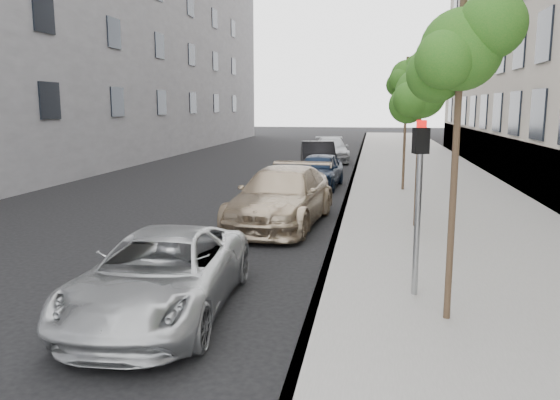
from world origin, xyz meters
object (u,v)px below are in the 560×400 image
(tree_far, at_px, (408,76))
(signal_pole, at_px, (419,187))
(tree_near, at_px, (463,51))
(tree_mid, at_px, (422,93))
(sedan_blue, at_px, (319,170))
(suv, at_px, (282,197))
(sedan_rear, at_px, (331,150))
(minivan, at_px, (161,274))
(sedan_black, at_px, (318,157))

(tree_far, distance_m, signal_pole, 12.24)
(tree_near, relative_size, tree_mid, 1.09)
(tree_far, xyz_separation_m, sedan_blue, (-3.33, 0.92, -3.66))
(suv, relative_size, sedan_rear, 1.10)
(tree_mid, height_order, suv, tree_mid)
(signal_pole, bearing_deg, sedan_rear, 81.70)
(tree_near, bearing_deg, tree_far, 90.00)
(signal_pole, bearing_deg, tree_far, 71.77)
(signal_pole, bearing_deg, sedan_blue, 86.46)
(sedan_blue, bearing_deg, tree_mid, -61.89)
(tree_mid, distance_m, suv, 4.62)
(tree_near, relative_size, sedan_rear, 0.94)
(tree_mid, xyz_separation_m, suv, (-3.66, 0.19, -2.82))
(tree_near, xyz_separation_m, tree_mid, (0.00, 6.50, -0.43))
(tree_mid, bearing_deg, sedan_blue, 114.15)
(sedan_blue, xyz_separation_m, sedan_rear, (-0.35, 10.57, 0.01))
(tree_mid, relative_size, suv, 0.79)
(tree_near, height_order, minivan, tree_near)
(tree_far, bearing_deg, sedan_rear, 107.74)
(minivan, height_order, sedan_rear, sedan_rear)
(signal_pole, distance_m, sedan_black, 18.48)
(tree_near, xyz_separation_m, suv, (-3.66, 6.69, -3.25))
(tree_mid, distance_m, minivan, 8.58)
(sedan_blue, bearing_deg, minivan, -90.62)
(tree_far, bearing_deg, sedan_black, 122.56)
(suv, bearing_deg, minivan, -91.08)
(signal_pole, distance_m, sedan_rear, 23.75)
(tree_mid, xyz_separation_m, tree_far, (-0.00, 6.50, 0.75))
(signal_pole, height_order, sedan_blue, signal_pole)
(sedan_black, distance_m, sedan_rear, 5.39)
(tree_mid, distance_m, sedan_black, 13.50)
(signal_pole, bearing_deg, tree_mid, 69.35)
(minivan, bearing_deg, sedan_black, 85.38)
(tree_mid, xyz_separation_m, signal_pole, (-0.43, -5.50, -1.64))
(tree_near, height_order, tree_far, tree_far)
(tree_far, distance_m, sedan_blue, 5.03)
(tree_far, bearing_deg, tree_near, -90.00)
(suv, distance_m, sedan_rear, 17.80)
(suv, xyz_separation_m, sedan_black, (-0.24, 12.42, -0.03))
(sedan_blue, relative_size, sedan_black, 0.89)
(suv, bearing_deg, tree_near, -55.79)
(suv, height_order, sedan_blue, suv)
(tree_far, xyz_separation_m, signal_pole, (-0.43, -12.00, -2.38))
(tree_far, relative_size, suv, 0.92)
(signal_pole, bearing_deg, minivan, -179.54)
(tree_near, relative_size, signal_pole, 1.60)
(signal_pole, relative_size, sedan_rear, 0.59)
(tree_near, height_order, tree_mid, tree_near)
(tree_near, xyz_separation_m, sedan_blue, (-3.33, 13.92, -3.34))
(tree_far, bearing_deg, signal_pole, -92.06)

